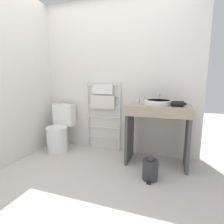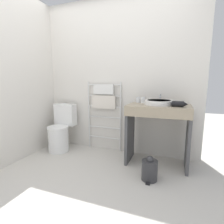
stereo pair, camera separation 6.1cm
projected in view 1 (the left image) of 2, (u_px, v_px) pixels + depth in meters
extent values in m
plane|color=beige|center=(75.00, 196.00, 1.84)|extent=(12.00, 12.00, 0.00)
cube|color=silver|center=(115.00, 78.00, 2.93)|extent=(2.73, 0.12, 2.51)
cube|color=silver|center=(20.00, 77.00, 2.67)|extent=(0.12, 2.00, 2.51)
cylinder|color=white|center=(57.00, 140.00, 2.98)|extent=(0.34, 0.34, 0.41)
cylinder|color=white|center=(57.00, 128.00, 2.94)|extent=(0.35, 0.35, 0.02)
cube|color=white|center=(64.00, 115.00, 3.13)|extent=(0.38, 0.17, 0.38)
cylinder|color=silver|center=(64.00, 104.00, 3.10)|extent=(0.05, 0.05, 0.01)
cylinder|color=silver|center=(88.00, 116.00, 3.12)|extent=(0.02, 0.02, 1.19)
cylinder|color=silver|center=(120.00, 118.00, 2.93)|extent=(0.02, 0.02, 1.19)
cylinder|color=silver|center=(104.00, 138.00, 3.09)|extent=(0.59, 0.02, 0.02)
cylinder|color=silver|center=(104.00, 127.00, 3.05)|extent=(0.59, 0.02, 0.02)
cylinder|color=silver|center=(103.00, 117.00, 3.02)|extent=(0.59, 0.02, 0.02)
cylinder|color=silver|center=(103.00, 107.00, 2.99)|extent=(0.59, 0.02, 0.02)
cylinder|color=silver|center=(103.00, 96.00, 2.96)|extent=(0.59, 0.02, 0.02)
cylinder|color=silver|center=(103.00, 85.00, 2.93)|extent=(0.59, 0.02, 0.02)
cube|color=white|center=(103.00, 89.00, 2.92)|extent=(0.36, 0.04, 0.17)
cube|color=silver|center=(103.00, 102.00, 2.95)|extent=(0.42, 0.04, 0.23)
cube|color=gray|center=(158.00, 106.00, 2.44)|extent=(0.85, 0.52, 0.03)
cube|color=gray|center=(157.00, 114.00, 2.21)|extent=(0.85, 0.02, 0.10)
cube|color=#4C4C4F|center=(130.00, 133.00, 2.64)|extent=(0.04, 0.44, 0.84)
cube|color=#4C4C4F|center=(188.00, 139.00, 2.38)|extent=(0.04, 0.44, 0.84)
cylinder|color=white|center=(158.00, 102.00, 2.46)|extent=(0.40, 0.40, 0.06)
cylinder|color=silver|center=(159.00, 100.00, 2.46)|extent=(0.33, 0.33, 0.01)
cylinder|color=silver|center=(160.00, 99.00, 2.64)|extent=(0.02, 0.02, 0.13)
cylinder|color=silver|center=(159.00, 95.00, 2.59)|extent=(0.02, 0.09, 0.02)
cylinder|color=white|center=(138.00, 100.00, 2.71)|extent=(0.06, 0.06, 0.08)
cylinder|color=white|center=(142.00, 100.00, 2.65)|extent=(0.06, 0.06, 0.09)
cylinder|color=black|center=(177.00, 104.00, 2.25)|extent=(0.14, 0.07, 0.07)
cone|color=black|center=(185.00, 104.00, 2.22)|extent=(0.05, 0.06, 0.06)
cube|color=black|center=(175.00, 103.00, 2.33)|extent=(0.04, 0.09, 0.05)
cylinder|color=#333335|center=(150.00, 170.00, 2.14)|extent=(0.19, 0.19, 0.25)
sphere|color=#333335|center=(151.00, 159.00, 2.11)|extent=(0.09, 0.09, 0.09)
cube|color=black|center=(149.00, 183.00, 2.05)|extent=(0.05, 0.04, 0.02)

